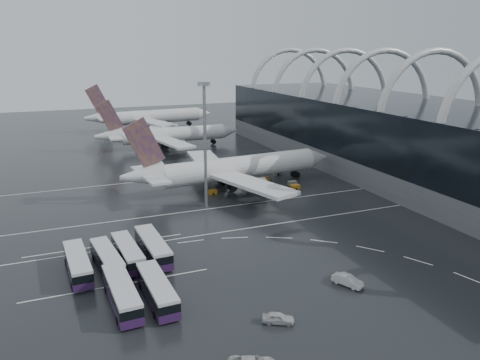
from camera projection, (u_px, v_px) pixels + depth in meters
name	position (u px, v px, depth m)	size (l,w,h in m)	color
ground	(229.00, 227.00, 93.52)	(420.00, 420.00, 0.00)	black
terminal	(409.00, 136.00, 130.59)	(42.00, 160.00, 34.90)	slate
lane_marking_near	(233.00, 230.00, 91.74)	(120.00, 0.25, 0.01)	white
lane_marking_mid	(210.00, 209.00, 104.22)	(120.00, 0.25, 0.01)	white
lane_marking_far	(178.00, 178.00, 129.19)	(120.00, 0.25, 0.01)	white
bus_bay_line_south	(118.00, 285.00, 70.55)	(28.00, 0.25, 0.01)	white
bus_bay_line_north	(106.00, 245.00, 84.82)	(28.00, 0.25, 0.01)	white
airliner_main	(231.00, 169.00, 118.53)	(58.09, 50.72, 19.66)	silver
airliner_gate_b	(167.00, 135.00, 167.41)	(51.59, 46.58, 17.98)	silver
airliner_gate_c	(148.00, 117.00, 206.95)	(57.05, 52.49, 20.32)	silver
bus_row_near_a	(78.00, 264.00, 73.49)	(3.78, 13.56, 3.30)	#2C1542
bus_row_near_b	(107.00, 259.00, 75.42)	(4.27, 12.97, 3.13)	#2C1542
bus_row_near_c	(128.00, 252.00, 77.68)	(3.80, 13.11, 3.19)	#2C1542
bus_row_near_d	(153.00, 247.00, 79.47)	(3.80, 14.14, 3.45)	#2C1542
bus_row_far_b	(122.00, 293.00, 64.54)	(3.76, 13.85, 3.38)	#2C1542
bus_row_far_c	(157.00, 289.00, 65.67)	(3.53, 13.36, 3.26)	#2C1542
van_curve_b	(278.00, 318.00, 60.64)	(1.68, 4.18, 1.42)	silver
van_curve_c	(348.00, 280.00, 70.32)	(1.69, 4.85, 1.60)	silver
floodlight_mast	(205.00, 130.00, 101.16)	(2.12, 2.12, 27.65)	gray
gse_cart_belly_a	(295.00, 187.00, 118.23)	(2.35, 1.39, 1.28)	#AF7117
gse_cart_belly_b	(277.00, 173.00, 131.85)	(2.17, 1.28, 1.18)	slate
gse_cart_belly_c	(213.00, 192.00, 114.55)	(2.05, 1.21, 1.12)	#AF7117
gse_cart_belly_d	(292.00, 183.00, 121.87)	(2.17, 1.28, 1.18)	slate
gse_cart_belly_e	(265.00, 179.00, 125.51)	(2.12, 1.25, 1.16)	#AF7117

